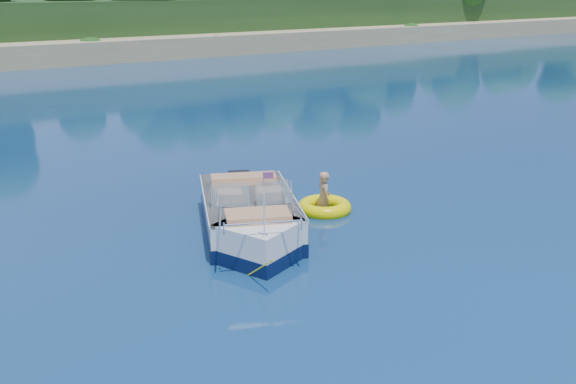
% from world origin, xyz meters
% --- Properties ---
extents(ground, '(160.00, 160.00, 0.00)m').
position_xyz_m(ground, '(0.00, 0.00, 0.00)').
color(ground, '#091A44').
rests_on(ground, ground).
extents(motorboat, '(3.27, 5.00, 1.78)m').
position_xyz_m(motorboat, '(-0.46, 2.12, 0.35)').
color(motorboat, white).
rests_on(motorboat, ground).
extents(tow_tube, '(1.30, 1.30, 0.34)m').
position_xyz_m(tow_tube, '(1.77, 2.46, 0.09)').
color(tow_tube, '#FFEA00').
rests_on(tow_tube, ground).
extents(boy, '(0.50, 0.78, 1.43)m').
position_xyz_m(boy, '(1.77, 2.51, 0.00)').
color(boy, tan).
rests_on(boy, ground).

